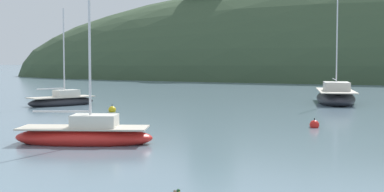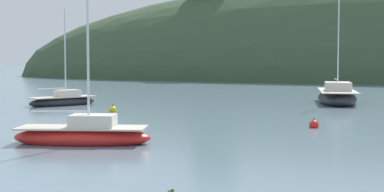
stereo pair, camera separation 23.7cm
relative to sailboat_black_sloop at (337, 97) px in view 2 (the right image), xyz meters
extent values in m
ellipsoid|color=#232328|center=(-0.01, 0.06, -0.11)|extent=(3.71, 7.89, 1.21)
cube|color=beige|center=(-0.01, 0.06, 0.43)|extent=(3.41, 7.25, 0.06)
cube|color=beige|center=(0.08, -0.54, 0.75)|extent=(2.03, 2.65, 0.62)
cylinder|color=silver|center=(0.05, -0.32, 4.58)|extent=(0.09, 0.09, 8.30)
cylinder|color=silver|center=(-0.19, 1.25, 1.18)|extent=(0.56, 3.16, 0.07)
ellipsoid|color=red|center=(-7.43, -22.62, -0.22)|extent=(5.42, 3.02, 0.82)
cube|color=beige|center=(-7.43, -22.62, 0.15)|extent=(4.99, 2.78, 0.06)
cube|color=silver|center=(-7.03, -22.51, 0.40)|extent=(1.89, 1.53, 0.49)
cylinder|color=silver|center=(-7.18, -22.55, 3.38)|extent=(0.09, 0.09, 6.46)
cylinder|color=silver|center=(-8.22, -22.83, 0.76)|extent=(2.11, 0.63, 0.07)
ellipsoid|color=#232328|center=(-17.25, -7.54, -0.24)|extent=(3.83, 4.93, 0.76)
cube|color=beige|center=(-17.25, -7.54, 0.11)|extent=(3.53, 4.53, 0.06)
cube|color=silver|center=(-17.05, -7.21, 0.34)|extent=(1.69, 1.85, 0.47)
cylinder|color=silver|center=(-17.13, -7.34, 3.05)|extent=(0.09, 0.09, 5.89)
cylinder|color=silver|center=(-17.64, -8.20, 0.70)|extent=(1.09, 1.76, 0.07)
sphere|color=yellow|center=(-11.99, -10.74, -0.32)|extent=(0.44, 0.44, 0.44)
cylinder|color=black|center=(-11.99, -10.74, -0.05)|extent=(0.04, 0.04, 0.10)
sphere|color=red|center=(0.17, -14.89, -0.32)|extent=(0.44, 0.44, 0.44)
cylinder|color=black|center=(0.17, -14.89, -0.05)|extent=(0.04, 0.04, 0.10)
sphere|color=#1E4723|center=(-1.31, -29.45, -0.29)|extent=(0.09, 0.09, 0.09)
cone|color=gold|center=(-1.27, -29.51, -0.29)|extent=(0.06, 0.06, 0.04)
cone|color=#473828|center=(-1.48, -29.21, -0.37)|extent=(0.10, 0.10, 0.08)
camera|label=1|loc=(3.09, -41.99, 2.77)|focal=55.07mm
camera|label=2|loc=(3.31, -41.92, 2.77)|focal=55.07mm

